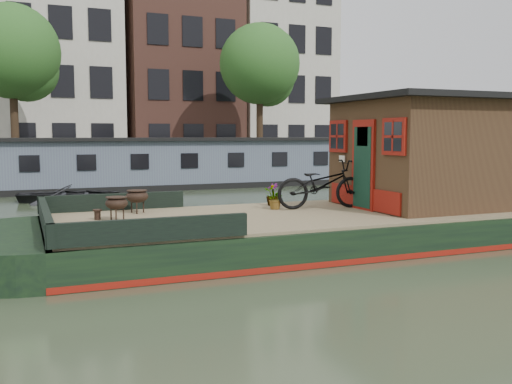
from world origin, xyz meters
name	(u,v)px	position (x,y,z in m)	size (l,w,h in m)	color
ground	(345,241)	(0.00, 0.00, 0.00)	(120.00, 120.00, 0.00)	#293522
houseboat_hull	(288,232)	(-1.33, 0.00, 0.27)	(14.01, 4.02, 0.60)	black
houseboat_deck	(345,212)	(0.00, 0.00, 0.62)	(11.80, 3.80, 0.05)	#857452
bow_bulwark	(97,215)	(-5.07, 0.00, 0.82)	(3.00, 4.00, 0.35)	black
cabin	(431,151)	(2.19, 0.00, 1.88)	(4.00, 3.50, 2.42)	black
bicycle	(322,184)	(-0.29, 0.50, 1.17)	(0.70, 2.00, 1.05)	black
potted_plant_c	(274,199)	(-1.30, 0.74, 0.88)	(0.41, 0.35, 0.45)	brown
potted_plant_d	(272,194)	(-1.08, 1.36, 0.90)	(0.28, 0.28, 0.50)	maroon
potted_plant_e	(93,232)	(-5.32, -1.60, 0.79)	(0.15, 0.10, 0.28)	brown
brazier_front	(117,209)	(-4.66, 0.37, 0.88)	(0.42, 0.42, 0.45)	black
brazier_rear	(137,201)	(-4.12, 1.28, 0.89)	(0.44, 0.44, 0.47)	black
bollard_port	(97,215)	(-4.98, 0.63, 0.75)	(0.17, 0.17, 0.20)	black
bollard_stbd	(72,233)	(-5.60, -1.39, 0.76)	(0.19, 0.19, 0.22)	black
dinghy	(70,191)	(-4.79, 9.93, 0.34)	(2.38, 3.33, 0.69)	black
far_houseboat	(177,164)	(0.00, 14.00, 0.97)	(20.40, 4.40, 2.11)	#4C5865
quay	(147,168)	(0.00, 20.50, 0.45)	(60.00, 6.00, 0.90)	#47443F
townhouse_row	(125,46)	(0.15, 27.50, 7.90)	(27.25, 8.00, 16.50)	brown
tree_left	(15,56)	(-6.36, 19.07, 5.89)	(4.40, 4.40, 7.40)	#332316
tree_right	(262,68)	(6.14, 19.07, 5.89)	(4.40, 4.40, 7.40)	#332316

